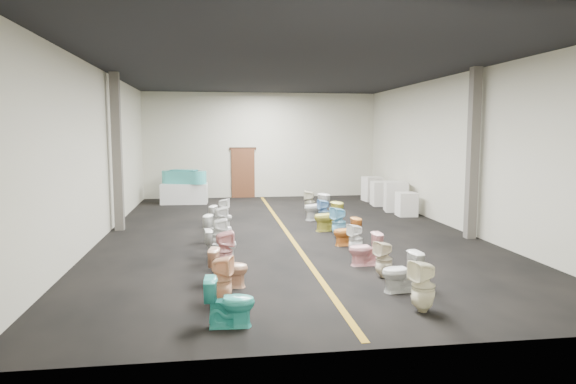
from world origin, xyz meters
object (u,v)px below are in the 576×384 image
toilet_left_2 (229,268)px  toilet_right_8 (324,212)px  appliance_crate_c (382,194)px  appliance_crate_d (372,189)px  toilet_right_0 (423,286)px  toilet_right_10 (310,203)px  display_table (184,193)px  toilet_left_3 (224,251)px  appliance_crate_a (406,204)px  toilet_left_4 (221,245)px  toilet_right_6 (339,223)px  toilet_right_5 (346,232)px  appliance_crate_b (396,196)px  toilet_right_4 (356,239)px  toilet_left_6 (219,229)px  toilet_right_3 (365,249)px  toilet_left_1 (221,280)px  toilet_right_7 (327,217)px  toilet_right_1 (401,272)px  toilet_left_9 (223,211)px  toilet_left_5 (219,235)px  toilet_right_9 (316,207)px  toilet_left_8 (221,217)px  toilet_left_0 (230,302)px  toilet_left_7 (220,221)px

toilet_left_2 → toilet_right_8: 6.75m
appliance_crate_c → appliance_crate_d: bearing=90.0°
toilet_left_2 → toilet_right_0: toilet_right_0 is taller
appliance_crate_c → toilet_right_10: 3.65m
display_table → toilet_left_3: size_ratio=2.14×
appliance_crate_a → toilet_left_4: bearing=-140.3°
toilet_left_2 → toilet_right_10: (2.98, 7.95, 0.06)m
appliance_crate_c → toilet_right_6: 6.55m
toilet_left_4 → toilet_right_5: bearing=-76.0°
appliance_crate_b → toilet_right_4: appliance_crate_b is taller
toilet_left_6 → toilet_left_2: bearing=-160.6°
toilet_right_5 → toilet_right_8: bearing=168.4°
toilet_right_6 → toilet_right_10: (-0.06, 3.96, -0.00)m
toilet_right_3 → toilet_right_8: toilet_right_8 is taller
toilet_right_5 → toilet_right_10: bearing=169.7°
toilet_left_1 → toilet_right_5: size_ratio=1.16×
toilet_left_6 → toilet_left_4: bearing=-161.8°
toilet_right_3 → toilet_right_7: size_ratio=0.86×
toilet_right_3 → toilet_right_7: bearing=177.6°
toilet_left_2 → toilet_right_4: 3.67m
display_table → toilet_right_7: (4.40, -6.36, 0.01)m
appliance_crate_a → toilet_right_6: toilet_right_6 is taller
toilet_right_1 → toilet_right_3: (-0.12, 1.85, -0.01)m
toilet_right_0 → toilet_left_6: bearing=-166.2°
appliance_crate_b → toilet_left_9: bearing=-166.2°
appliance_crate_a → toilet_left_5: 7.65m
toilet_right_9 → toilet_right_0: bearing=-24.3°
appliance_crate_b → display_table: bearing=157.8°
appliance_crate_c → toilet_left_4: appliance_crate_c is taller
appliance_crate_b → toilet_left_1: appliance_crate_b is taller
toilet_right_3 → toilet_right_8: (0.15, 4.89, 0.04)m
toilet_right_0 → appliance_crate_c: bearing=148.9°
display_table → toilet_right_10: toilet_right_10 is taller
appliance_crate_c → toilet_right_7: (-3.21, -4.74, -0.05)m
toilet_left_4 → toilet_right_9: 5.78m
display_table → toilet_right_4: (4.44, -9.22, -0.04)m
toilet_left_9 → toilet_right_9: size_ratio=0.91×
toilet_left_8 → toilet_right_10: (3.04, 2.09, 0.08)m
toilet_left_2 → toilet_right_0: (2.99, -1.75, 0.06)m
toilet_left_0 → toilet_left_7: (-0.08, 6.75, 0.02)m
toilet_left_6 → toilet_right_4: (3.15, -1.69, -0.00)m
toilet_left_6 → appliance_crate_a: bearing=-44.9°
toilet_right_1 → toilet_right_3: toilet_right_1 is taller
toilet_left_0 → toilet_right_3: toilet_left_0 is taller
appliance_crate_d → toilet_left_4: bearing=-124.7°
appliance_crate_a → toilet_right_8: (-3.10, -1.19, -0.01)m
toilet_right_5 → toilet_right_9: size_ratio=0.82×
appliance_crate_d → toilet_right_6: appliance_crate_d is taller
toilet_right_4 → toilet_right_9: bearing=163.2°
appliance_crate_a → toilet_right_0: (-3.16, -8.96, 0.02)m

